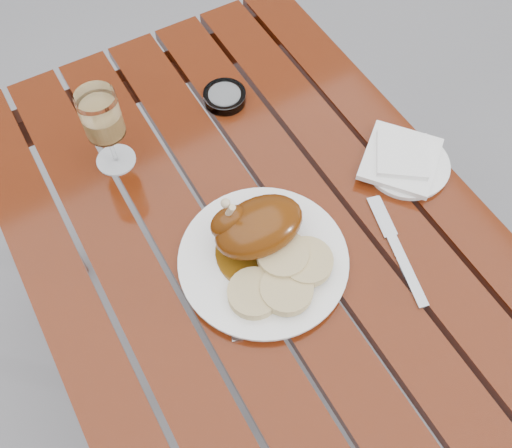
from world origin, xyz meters
The scene contains 11 objects.
ground centered at (0.00, 0.00, 0.00)m, with size 60.00×60.00×0.00m, color slate.
table centered at (0.00, 0.00, 0.38)m, with size 0.80×1.20×0.75m, color #60220B.
dinner_plate centered at (-0.02, -0.04, 0.76)m, with size 0.30×0.30×0.02m, color white.
roast_duck centered at (-0.02, 0.00, 0.81)m, with size 0.17×0.15×0.12m.
bread_dumplings centered at (-0.01, -0.09, 0.79)m, with size 0.19×0.14×0.03m.
wine_glass centered at (-0.16, 0.30, 0.84)m, with size 0.08×0.08×0.18m, color tan.
side_plate centered at (0.33, 0.00, 0.76)m, with size 0.17×0.17×0.01m, color white.
napkin centered at (0.32, 0.01, 0.77)m, with size 0.15×0.14×0.01m, color white.
ashtray centered at (0.10, 0.33, 0.76)m, with size 0.09×0.09×0.02m, color #B2B7BC.
fork centered at (-0.10, -0.07, 0.75)m, with size 0.02×0.15×0.01m, color gray.
knife centered at (0.19, -0.15, 0.75)m, with size 0.02×0.20×0.01m, color gray.
Camera 1 is at (-0.26, -0.43, 1.64)m, focal length 40.00 mm.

